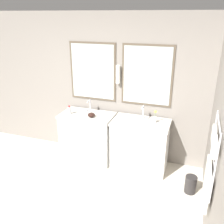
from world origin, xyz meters
TOP-DOWN VIEW (x-y plane):
  - wall_back at (0.01, 2.25)m, footprint 5.32×0.16m
  - wall_right at (1.89, 0.99)m, footprint 0.13×4.33m
  - vanity_left at (-0.20, 1.87)m, footprint 0.95×0.62m
  - vanity_right at (0.77, 1.87)m, footprint 0.95×0.62m
  - faucet_left at (-0.20, 2.04)m, footprint 0.17×0.14m
  - faucet_right at (0.77, 2.04)m, footprint 0.17×0.14m
  - toiletry_bottle at (-0.50, 1.82)m, footprint 0.06×0.06m
  - amenity_bowl at (-0.08, 1.82)m, footprint 0.13×0.13m
  - flower_vase at (1.00, 1.94)m, footprint 0.05×0.05m
  - waste_bin at (1.67, 1.49)m, footprint 0.18×0.18m

SIDE VIEW (x-z plane):
  - waste_bin at x=1.67m, z-range 0.01..0.28m
  - vanity_left at x=-0.20m, z-range 0.01..0.89m
  - vanity_right at x=0.77m, z-range 0.01..0.89m
  - amenity_bowl at x=-0.08m, z-range 0.88..0.96m
  - toiletry_bottle at x=-0.50m, z-range 0.88..1.03m
  - flower_vase at x=1.00m, z-range 0.86..1.08m
  - faucet_left at x=-0.20m, z-range 0.88..1.11m
  - faucet_right at x=0.77m, z-range 0.88..1.11m
  - wall_right at x=1.89m, z-range -0.01..2.59m
  - wall_back at x=0.01m, z-range 0.01..2.61m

